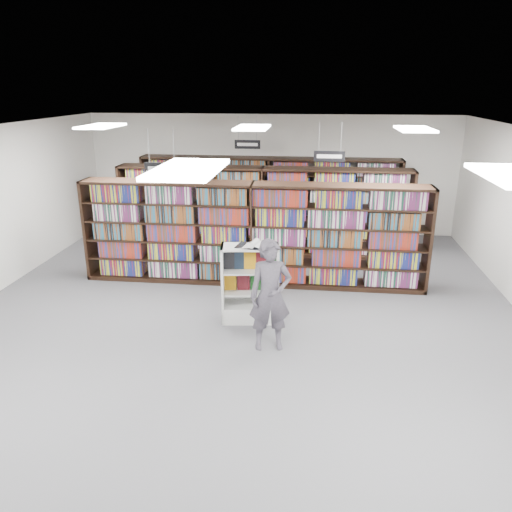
# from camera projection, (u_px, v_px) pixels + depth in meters

# --- Properties ---
(floor) EXTENTS (12.00, 12.00, 0.00)m
(floor) POSITION_uv_depth(u_px,v_px,m) (239.00, 325.00, 8.61)
(floor) COLOR #5B5B61
(floor) RESTS_ON ground
(ceiling) EXTENTS (10.00, 12.00, 0.10)m
(ceiling) POSITION_uv_depth(u_px,v_px,m) (236.00, 135.00, 7.57)
(ceiling) COLOR white
(ceiling) RESTS_ON wall_back
(wall_back) EXTENTS (10.00, 0.10, 3.20)m
(wall_back) POSITION_uv_depth(u_px,v_px,m) (270.00, 174.00, 13.72)
(wall_back) COLOR white
(wall_back) RESTS_ON ground
(bookshelf_row_near) EXTENTS (7.00, 0.60, 2.10)m
(bookshelf_row_near) POSITION_uv_depth(u_px,v_px,m) (253.00, 234.00, 10.14)
(bookshelf_row_near) COLOR black
(bookshelf_row_near) RESTS_ON floor
(bookshelf_row_mid) EXTENTS (7.00, 0.60, 2.10)m
(bookshelf_row_mid) POSITION_uv_depth(u_px,v_px,m) (263.00, 211.00, 12.02)
(bookshelf_row_mid) COLOR black
(bookshelf_row_mid) RESTS_ON floor
(bookshelf_row_far) EXTENTS (7.00, 0.60, 2.10)m
(bookshelf_row_far) POSITION_uv_depth(u_px,v_px,m) (269.00, 196.00, 13.62)
(bookshelf_row_far) COLOR black
(bookshelf_row_far) RESTS_ON floor
(aisle_sign_left) EXTENTS (0.65, 0.02, 0.80)m
(aisle_sign_left) POSITION_uv_depth(u_px,v_px,m) (162.00, 168.00, 8.89)
(aisle_sign_left) COLOR #B2B2B7
(aisle_sign_left) RESTS_ON ceiling
(aisle_sign_right) EXTENTS (0.65, 0.02, 0.80)m
(aisle_sign_right) POSITION_uv_depth(u_px,v_px,m) (329.00, 155.00, 10.44)
(aisle_sign_right) COLOR #B2B2B7
(aisle_sign_right) RESTS_ON ceiling
(aisle_sign_center) EXTENTS (0.65, 0.02, 0.80)m
(aisle_sign_center) POSITION_uv_depth(u_px,v_px,m) (247.00, 144.00, 12.54)
(aisle_sign_center) COLOR #B2B2B7
(aisle_sign_center) RESTS_ON ceiling
(troffer_front_center) EXTENTS (0.60, 1.20, 0.04)m
(troffer_front_center) POSITION_uv_depth(u_px,v_px,m) (188.00, 169.00, 4.76)
(troffer_front_center) COLOR white
(troffer_front_center) RESTS_ON ceiling
(troffer_back_left) EXTENTS (0.60, 1.20, 0.04)m
(troffer_back_left) POSITION_uv_depth(u_px,v_px,m) (101.00, 126.00, 9.79)
(troffer_back_left) COLOR white
(troffer_back_left) RESTS_ON ceiling
(troffer_back_center) EXTENTS (0.60, 1.20, 0.04)m
(troffer_back_center) POSITION_uv_depth(u_px,v_px,m) (252.00, 128.00, 9.46)
(troffer_back_center) COLOR white
(troffer_back_center) RESTS_ON ceiling
(troffer_back_right) EXTENTS (0.60, 1.20, 0.04)m
(troffer_back_right) POSITION_uv_depth(u_px,v_px,m) (415.00, 129.00, 9.13)
(troffer_back_right) COLOR white
(troffer_back_right) RESTS_ON ceiling
(endcap_display) EXTENTS (1.03, 0.60, 1.37)m
(endcap_display) POSITION_uv_depth(u_px,v_px,m) (250.00, 294.00, 8.69)
(endcap_display) COLOR white
(endcap_display) RESTS_ON floor
(open_book) EXTENTS (0.67, 0.47, 0.13)m
(open_book) POSITION_uv_depth(u_px,v_px,m) (255.00, 245.00, 8.32)
(open_book) COLOR black
(open_book) RESTS_ON endcap_display
(shopper) EXTENTS (0.72, 0.55, 1.77)m
(shopper) POSITION_uv_depth(u_px,v_px,m) (270.00, 296.00, 7.59)
(shopper) COLOR #514D58
(shopper) RESTS_ON floor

